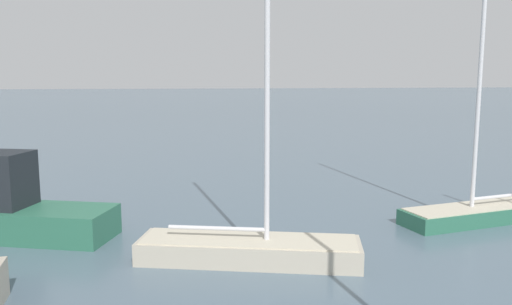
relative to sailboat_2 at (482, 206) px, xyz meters
The scene contains 3 objects.
sailboat_2 is the anchor object (origin of this frame).
sailboat_6 10.77m from the sailboat_2, 164.68° to the right, with size 7.43×3.89×12.41m.
fishing_boat_1 19.20m from the sailboat_2, behind, with size 8.62×5.03×6.12m.
Camera 1 is at (-4.32, -6.59, 5.91)m, focal length 35.68 mm.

